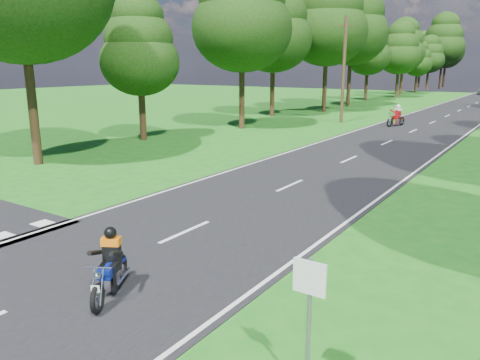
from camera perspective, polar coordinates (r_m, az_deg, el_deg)
The scene contains 7 objects.
ground at distance 11.33m, azimuth -13.33°, elevation -9.15°, with size 160.00×160.00×0.00m, color #196016.
main_road at distance 57.70m, azimuth 26.11°, elevation 8.06°, with size 7.00×140.00×0.02m, color black.
road_markings at distance 55.87m, azimuth 25.69°, elevation 7.98°, with size 7.40×140.00×0.01m.
telegraph_pole at distance 37.62m, azimuth 12.53°, elevation 13.02°, with size 1.20×0.26×8.00m.
road_sign at distance 6.25m, azimuth 8.40°, elevation -15.01°, with size 0.45×0.07×2.00m.
rider_near_blue at distance 9.38m, azimuth -15.69°, elevation -9.70°, with size 0.53×1.60×1.33m, color navy, non-canonical shape.
rider_far_red at distance 36.38m, azimuth 18.51°, elevation 7.48°, with size 0.63×1.90×1.58m, color #9F100C, non-canonical shape.
Camera 1 is at (7.77, -7.01, 4.34)m, focal length 35.00 mm.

